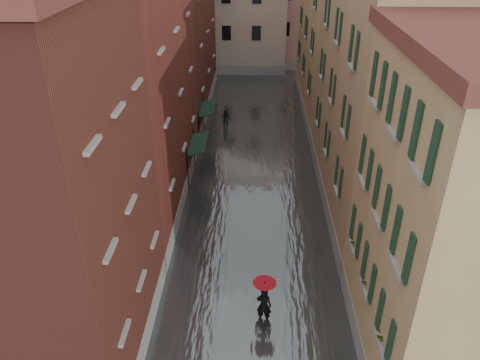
# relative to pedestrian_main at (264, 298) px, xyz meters

# --- Properties ---
(ground) EXTENTS (120.00, 120.00, 0.00)m
(ground) POSITION_rel_pedestrian_main_xyz_m (-0.47, 0.50, -1.25)
(ground) COLOR #505052
(ground) RESTS_ON ground
(floodwater) EXTENTS (10.00, 60.00, 0.20)m
(floodwater) POSITION_rel_pedestrian_main_xyz_m (-0.47, 13.50, -1.15)
(floodwater) COLOR #484E4F
(floodwater) RESTS_ON ground
(building_left_near) EXTENTS (6.00, 8.00, 13.00)m
(building_left_near) POSITION_rel_pedestrian_main_xyz_m (-7.47, -1.50, 5.25)
(building_left_near) COLOR maroon
(building_left_near) RESTS_ON ground
(building_left_mid) EXTENTS (6.00, 14.00, 12.50)m
(building_left_mid) POSITION_rel_pedestrian_main_xyz_m (-7.47, 9.50, 5.00)
(building_left_mid) COLOR maroon
(building_left_mid) RESTS_ON ground
(building_left_far) EXTENTS (6.00, 16.00, 14.00)m
(building_left_far) POSITION_rel_pedestrian_main_xyz_m (-7.47, 24.50, 5.75)
(building_left_far) COLOR maroon
(building_left_far) RESTS_ON ground
(building_right_near) EXTENTS (6.00, 8.00, 11.50)m
(building_right_near) POSITION_rel_pedestrian_main_xyz_m (6.53, -1.50, 4.50)
(building_right_near) COLOR #9F7E52
(building_right_near) RESTS_ON ground
(building_right_mid) EXTENTS (6.00, 14.00, 13.00)m
(building_right_mid) POSITION_rel_pedestrian_main_xyz_m (6.53, 9.50, 5.25)
(building_right_mid) COLOR #997F5D
(building_right_mid) RESTS_ON ground
(building_right_far) EXTENTS (6.00, 16.00, 11.50)m
(building_right_far) POSITION_rel_pedestrian_main_xyz_m (6.53, 24.50, 4.50)
(building_right_far) COLOR #9F7E52
(building_right_far) RESTS_ON ground
(building_end_cream) EXTENTS (12.00, 9.00, 13.00)m
(building_end_cream) POSITION_rel_pedestrian_main_xyz_m (-3.47, 38.50, 5.25)
(building_end_cream) COLOR beige
(building_end_cream) RESTS_ON ground
(building_end_pink) EXTENTS (10.00, 9.00, 12.00)m
(building_end_pink) POSITION_rel_pedestrian_main_xyz_m (5.53, 40.50, 4.75)
(building_end_pink) COLOR tan
(building_end_pink) RESTS_ON ground
(awning_near) EXTENTS (1.09, 3.17, 2.80)m
(awning_near) POSITION_rel_pedestrian_main_xyz_m (-3.96, 11.86, 1.22)
(awning_near) COLOR #163325
(awning_near) RESTS_ON ground
(awning_far) EXTENTS (1.09, 3.16, 2.80)m
(awning_far) POSITION_rel_pedestrian_main_xyz_m (-3.96, 17.88, 1.22)
(awning_far) COLOR #163325
(awning_far) RESTS_ON ground
(window_planters) EXTENTS (0.59, 5.65, 0.84)m
(window_planters) POSITION_rel_pedestrian_main_xyz_m (3.65, -1.29, 2.26)
(window_planters) COLOR olive
(window_planters) RESTS_ON ground
(pedestrian_main) EXTENTS (0.97, 0.97, 2.06)m
(pedestrian_main) POSITION_rel_pedestrian_main_xyz_m (0.00, 0.00, 0.00)
(pedestrian_main) COLOR black
(pedestrian_main) RESTS_ON ground
(pedestrian_far) EXTENTS (0.88, 0.77, 1.54)m
(pedestrian_far) POSITION_rel_pedestrian_main_xyz_m (-2.76, 20.29, -0.48)
(pedestrian_far) COLOR black
(pedestrian_far) RESTS_ON ground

